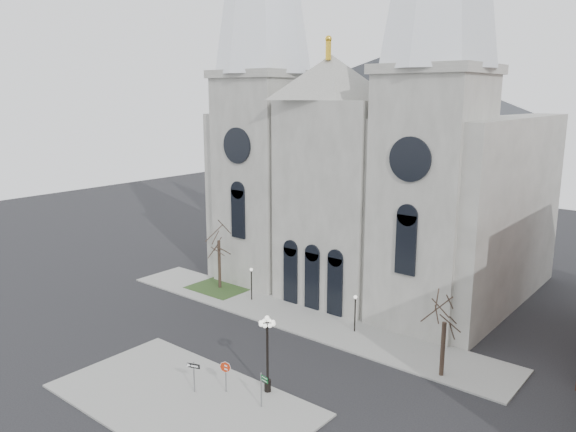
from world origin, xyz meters
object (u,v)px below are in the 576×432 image
Objects in this scene: stop_sign at (226,370)px; globe_lamp at (267,344)px; one_way_sign at (194,372)px; street_name_sign at (262,387)px.

globe_lamp is at bearing 38.57° from stop_sign.
one_way_sign is 5.10m from street_name_sign.
one_way_sign is (-1.66, -1.38, -0.13)m from stop_sign.
stop_sign is 3.23m from street_name_sign.
stop_sign reaches higher than one_way_sign.
globe_lamp is (2.16, 1.84, 1.84)m from stop_sign.
street_name_sign is (1.06, -1.74, -2.05)m from globe_lamp.
globe_lamp reaches higher than one_way_sign.
globe_lamp is at bearing 20.75° from one_way_sign.
one_way_sign is at bearing -139.87° from globe_lamp.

